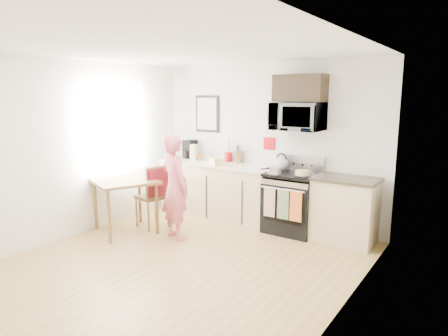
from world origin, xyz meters
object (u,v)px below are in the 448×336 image
Objects in this scene: microwave at (298,117)px; chair at (156,189)px; person at (175,187)px; range at (292,204)px; dining_table at (125,186)px; cake at (302,173)px.

microwave is 0.75× the size of chair.
chair is (-0.51, 0.14, -0.12)m from person.
microwave reaches higher than chair.
microwave reaches higher than range.
dining_table is at bearing -145.80° from range.
chair is at bearing -155.39° from cake.
chair reaches higher than dining_table.
dining_table is (-2.11, -1.54, -1.03)m from microwave.
dining_table is (-2.11, -1.43, 0.29)m from range.
cake is at bearing 29.14° from dining_table.
range is 1.53× the size of microwave.
microwave is 2.42m from chair.
microwave is 0.86m from cake.
dining_table is 4.02× the size of cake.
cake is (1.51, 1.07, 0.19)m from person.
dining_table is at bearing -143.90° from microwave.
microwave is at bearing 36.10° from dining_table.
cake is at bearing 38.19° from chair.
microwave is at bearing -113.86° from person.
cake is (2.32, 1.29, 0.24)m from dining_table.
person is 1.86m from cake.
chair is at bearing 50.67° from dining_table.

